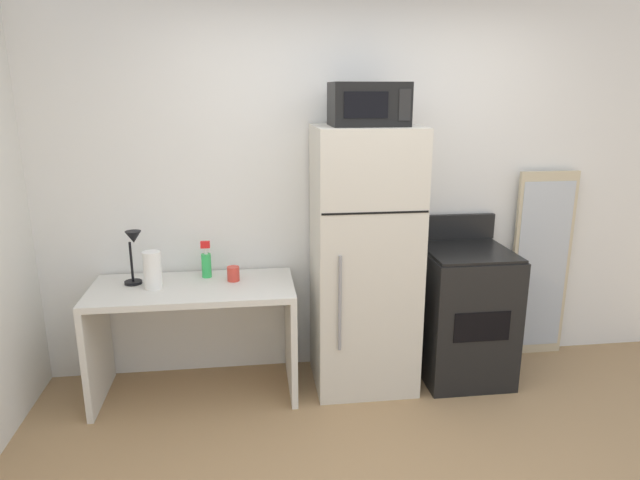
{
  "coord_description": "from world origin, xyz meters",
  "views": [
    {
      "loc": [
        -0.73,
        -2.1,
        1.96
      ],
      "look_at": [
        -0.32,
        1.1,
        1.09
      ],
      "focal_mm": 31.35,
      "sensor_mm": 36.0,
      "label": 1
    }
  ],
  "objects_px": {
    "microwave": "(368,104)",
    "oven_range": "(464,313)",
    "paper_towel_roll": "(153,270)",
    "leaning_mirror": "(541,266)",
    "desk_lamp": "(133,248)",
    "refrigerator": "(364,260)",
    "spray_bottle": "(206,263)",
    "coffee_mug": "(233,274)",
    "desk": "(194,318)"
  },
  "relations": [
    {
      "from": "spray_bottle",
      "to": "leaning_mirror",
      "type": "distance_m",
      "value": 2.43
    },
    {
      "from": "refrigerator",
      "to": "leaning_mirror",
      "type": "height_order",
      "value": "refrigerator"
    },
    {
      "from": "coffee_mug",
      "to": "refrigerator",
      "type": "distance_m",
      "value": 0.86
    },
    {
      "from": "desk_lamp",
      "to": "microwave",
      "type": "xyz_separation_m",
      "value": [
        1.47,
        -0.09,
        0.88
      ]
    },
    {
      "from": "spray_bottle",
      "to": "refrigerator",
      "type": "bearing_deg",
      "value": -8.49
    },
    {
      "from": "spray_bottle",
      "to": "coffee_mug",
      "type": "bearing_deg",
      "value": -28.76
    },
    {
      "from": "paper_towel_roll",
      "to": "refrigerator",
      "type": "relative_size",
      "value": 0.14
    },
    {
      "from": "desk",
      "to": "spray_bottle",
      "type": "xyz_separation_m",
      "value": [
        0.08,
        0.17,
        0.32
      ]
    },
    {
      "from": "coffee_mug",
      "to": "spray_bottle",
      "type": "xyz_separation_m",
      "value": [
        -0.18,
        0.1,
        0.05
      ]
    },
    {
      "from": "refrigerator",
      "to": "oven_range",
      "type": "xyz_separation_m",
      "value": [
        0.71,
        -0.01,
        -0.4
      ]
    },
    {
      "from": "paper_towel_roll",
      "to": "leaning_mirror",
      "type": "relative_size",
      "value": 0.17
    },
    {
      "from": "desk_lamp",
      "to": "leaning_mirror",
      "type": "xyz_separation_m",
      "value": [
        2.86,
        0.18,
        -0.29
      ]
    },
    {
      "from": "spray_bottle",
      "to": "leaning_mirror",
      "type": "bearing_deg",
      "value": 2.25
    },
    {
      "from": "refrigerator",
      "to": "oven_range",
      "type": "height_order",
      "value": "refrigerator"
    },
    {
      "from": "microwave",
      "to": "oven_range",
      "type": "xyz_separation_m",
      "value": [
        0.71,
        0.02,
        -1.41
      ]
    },
    {
      "from": "desk_lamp",
      "to": "oven_range",
      "type": "xyz_separation_m",
      "value": [
        2.18,
        -0.07,
        -0.52
      ]
    },
    {
      "from": "desk_lamp",
      "to": "coffee_mug",
      "type": "distance_m",
      "value": 0.65
    },
    {
      "from": "desk_lamp",
      "to": "leaning_mirror",
      "type": "relative_size",
      "value": 0.25
    },
    {
      "from": "desk",
      "to": "desk_lamp",
      "type": "bearing_deg",
      "value": 167.73
    },
    {
      "from": "oven_range",
      "to": "leaning_mirror",
      "type": "bearing_deg",
      "value": 20.65
    },
    {
      "from": "desk_lamp",
      "to": "refrigerator",
      "type": "xyz_separation_m",
      "value": [
        1.47,
        -0.07,
        -0.12
      ]
    },
    {
      "from": "paper_towel_roll",
      "to": "oven_range",
      "type": "distance_m",
      "value": 2.1
    },
    {
      "from": "desk",
      "to": "microwave",
      "type": "height_order",
      "value": "microwave"
    },
    {
      "from": "refrigerator",
      "to": "paper_towel_roll",
      "type": "bearing_deg",
      "value": -178.91
    },
    {
      "from": "coffee_mug",
      "to": "refrigerator",
      "type": "height_order",
      "value": "refrigerator"
    },
    {
      "from": "paper_towel_roll",
      "to": "refrigerator",
      "type": "distance_m",
      "value": 1.35
    },
    {
      "from": "coffee_mug",
      "to": "microwave",
      "type": "bearing_deg",
      "value": -5.22
    },
    {
      "from": "leaning_mirror",
      "to": "oven_range",
      "type": "bearing_deg",
      "value": -159.35
    },
    {
      "from": "microwave",
      "to": "leaning_mirror",
      "type": "relative_size",
      "value": 0.33
    },
    {
      "from": "coffee_mug",
      "to": "oven_range",
      "type": "bearing_deg",
      "value": -2.3
    },
    {
      "from": "refrigerator",
      "to": "desk_lamp",
      "type": "bearing_deg",
      "value": 177.43
    },
    {
      "from": "coffee_mug",
      "to": "microwave",
      "type": "xyz_separation_m",
      "value": [
        0.86,
        -0.08,
        1.08
      ]
    },
    {
      "from": "coffee_mug",
      "to": "refrigerator",
      "type": "xyz_separation_m",
      "value": [
        0.86,
        -0.06,
        0.07
      ]
    },
    {
      "from": "microwave",
      "to": "leaning_mirror",
      "type": "distance_m",
      "value": 1.84
    },
    {
      "from": "paper_towel_roll",
      "to": "oven_range",
      "type": "xyz_separation_m",
      "value": [
        2.06,
        0.02,
        -0.4
      ]
    },
    {
      "from": "desk_lamp",
      "to": "spray_bottle",
      "type": "xyz_separation_m",
      "value": [
        0.44,
        0.09,
        -0.14
      ]
    },
    {
      "from": "desk_lamp",
      "to": "leaning_mirror",
      "type": "bearing_deg",
      "value": 3.66
    },
    {
      "from": "desk_lamp",
      "to": "spray_bottle",
      "type": "relative_size",
      "value": 1.42
    },
    {
      "from": "coffee_mug",
      "to": "paper_towel_roll",
      "type": "relative_size",
      "value": 0.4
    },
    {
      "from": "desk",
      "to": "coffee_mug",
      "type": "distance_m",
      "value": 0.38
    },
    {
      "from": "microwave",
      "to": "oven_range",
      "type": "bearing_deg",
      "value": 1.23
    },
    {
      "from": "coffee_mug",
      "to": "leaning_mirror",
      "type": "bearing_deg",
      "value": 4.9
    },
    {
      "from": "refrigerator",
      "to": "microwave",
      "type": "xyz_separation_m",
      "value": [
        0.0,
        -0.02,
        1.0
      ]
    },
    {
      "from": "spray_bottle",
      "to": "microwave",
      "type": "relative_size",
      "value": 0.54
    },
    {
      "from": "microwave",
      "to": "desk",
      "type": "bearing_deg",
      "value": 179.52
    },
    {
      "from": "spray_bottle",
      "to": "paper_towel_roll",
      "type": "xyz_separation_m",
      "value": [
        -0.32,
        -0.18,
        0.02
      ]
    },
    {
      "from": "spray_bottle",
      "to": "leaning_mirror",
      "type": "xyz_separation_m",
      "value": [
        2.42,
        0.1,
        -0.15
      ]
    },
    {
      "from": "paper_towel_roll",
      "to": "oven_range",
      "type": "height_order",
      "value": "oven_range"
    },
    {
      "from": "refrigerator",
      "to": "spray_bottle",
      "type": "bearing_deg",
      "value": 171.51
    },
    {
      "from": "desk_lamp",
      "to": "refrigerator",
      "type": "relative_size",
      "value": 0.2
    }
  ]
}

